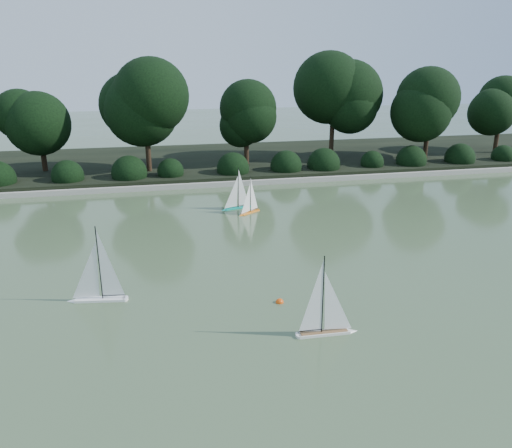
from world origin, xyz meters
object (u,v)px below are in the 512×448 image
Objects in this scene: sailboat_white_a at (95,289)px; race_buoy at (280,302)px; sailboat_white_b at (329,321)px; sailboat_orange at (249,207)px; sailboat_teal at (235,202)px.

sailboat_white_a is 10.47× the size of race_buoy.
sailboat_white_b is at bearing -68.37° from race_buoy.
sailboat_white_a is 1.07× the size of sailboat_white_b.
sailboat_teal reaches higher than sailboat_orange.
sailboat_white_a is 1.18× the size of sailboat_teal.
race_buoy is at bearing -13.68° from sailboat_white_a.
sailboat_white_b is at bearing -28.29° from sailboat_white_a.
sailboat_teal is at bearing 56.24° from sailboat_white_a.
race_buoy is (3.46, -0.84, -0.25)m from sailboat_white_a.
sailboat_teal is at bearing 91.64° from sailboat_white_b.
sailboat_teal is 8.90× the size of race_buoy.
sailboat_teal is (-0.22, 7.76, -0.02)m from sailboat_white_b.
sailboat_white_a reaches higher than sailboat_orange.
sailboat_white_a is 6.48m from sailboat_orange.
sailboat_white_a is 1.34× the size of sailboat_orange.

